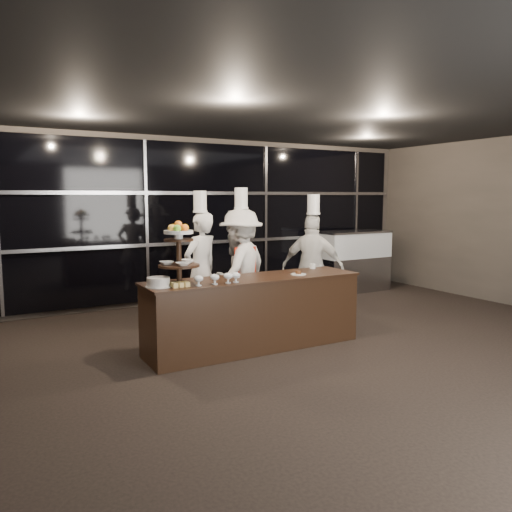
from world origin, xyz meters
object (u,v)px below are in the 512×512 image
buffet_counter (254,312)px  chef_c (241,268)px  chef_a (201,269)px  chef_b (235,277)px  display_stand (179,249)px  display_case (353,258)px  chef_d (313,266)px  layer_cake (158,282)px

buffet_counter → chef_c: 1.14m
buffet_counter → chef_a: size_ratio=1.41×
chef_b → display_stand: bearing=-138.0°
buffet_counter → display_case: 4.40m
display_stand → chef_a: 1.53m
buffet_counter → display_stand: display_stand is taller
chef_c → chef_d: size_ratio=1.05×
layer_cake → chef_d: bearing=17.4°
chef_a → display_case: bearing=16.8°
chef_c → chef_a: bearing=157.0°
buffet_counter → chef_b: chef_b is taller
display_stand → layer_cake: display_stand is taller
layer_cake → buffet_counter: bearing=2.3°
display_case → chef_c: chef_c is taller
chef_b → chef_a: bearing=177.6°
chef_b → chef_c: bearing=-88.4°
layer_cake → chef_d: size_ratio=0.15×
chef_a → chef_d: size_ratio=1.02×
chef_a → buffet_counter: bearing=-80.6°
layer_cake → chef_a: bearing=50.1°
chef_b → chef_d: chef_d is taller
buffet_counter → display_stand: bearing=-180.0°
layer_cake → chef_b: bearing=37.9°
buffet_counter → chef_b: bearing=74.3°
layer_cake → chef_a: 1.67m
chef_d → display_case: bearing=36.1°
buffet_counter → layer_cake: (-1.27, -0.05, 0.51)m
buffet_counter → layer_cake: size_ratio=9.47×
display_case → chef_a: 4.06m
buffet_counter → chef_b: (0.34, 1.20, 0.27)m
buffet_counter → chef_d: size_ratio=1.44×
display_stand → chef_b: size_ratio=0.43×
buffet_counter → chef_d: (1.51, 0.82, 0.39)m
display_case → chef_d: chef_d is taller
chef_c → chef_b: bearing=91.6°
buffet_counter → chef_d: bearing=28.5°
display_case → chef_d: size_ratio=0.77×
chef_c → buffet_counter: bearing=-109.1°
display_stand → chef_c: 1.73m
layer_cake → display_case: display_case is taller
chef_d → chef_a: bearing=166.7°
buffet_counter → display_case: (3.68, 2.40, 0.22)m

